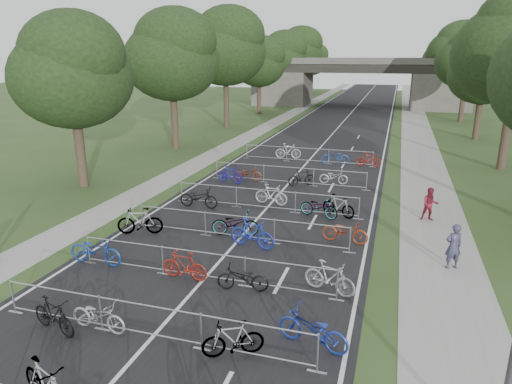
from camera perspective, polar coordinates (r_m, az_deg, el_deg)
road at (r=56.69m, az=11.10°, el=8.90°), size 11.00×140.00×0.01m
sidewalk_right at (r=56.41m, az=19.28°, el=8.24°), size 3.00×140.00×0.01m
sidewalk_left at (r=57.96m, az=3.63°, el=9.34°), size 2.00×140.00×0.01m
lane_markings at (r=56.69m, az=11.10°, el=8.89°), size 0.12×140.00×0.00m
overpass_bridge at (r=71.24m, az=12.67°, el=13.22°), size 31.00×8.00×7.05m
tree_left_0 at (r=27.88m, az=-21.99°, el=13.55°), size 6.72×6.72×10.25m
tree_left_1 at (r=38.00m, az=-10.44°, el=16.24°), size 7.56×7.56×11.53m
tree_left_2 at (r=48.98m, az=-3.77°, el=17.49°), size 8.40×8.40×12.81m
tree_right_2 at (r=46.38m, az=26.76°, el=13.15°), size 6.16×6.16×9.39m
tree_left_3 at (r=60.36m, az=0.46°, el=15.84°), size 6.72×6.72×10.25m
tree_right_3 at (r=58.24m, az=25.08°, el=14.72°), size 7.17×7.17×10.93m
tree_left_4 at (r=71.93m, az=3.33°, el=16.62°), size 7.56×7.56×11.53m
tree_right_4 at (r=70.17m, az=23.95°, el=15.76°), size 8.18×8.18×12.47m
tree_left_5 at (r=83.62m, az=5.42°, el=17.16°), size 8.40×8.40×12.81m
tree_right_5 at (r=82.13m, az=22.91°, el=14.45°), size 6.16×6.16×9.39m
tree_left_6 at (r=95.40m, az=6.95°, el=16.08°), size 6.72×6.72×10.25m
tree_right_6 at (r=94.08m, az=22.34°, el=15.25°), size 7.17×7.17×10.93m
barrier_row_1 at (r=13.18m, az=-13.20°, el=-15.56°), size 9.70×0.08×1.10m
barrier_row_2 at (r=15.97m, az=-6.69°, el=-9.16°), size 9.70×0.08×1.10m
barrier_row_3 at (r=19.20m, az=-2.14°, el=-4.46°), size 9.70×0.08×1.10m
barrier_row_4 at (r=22.80m, az=1.17°, el=-0.97°), size 9.70×0.08×1.10m
barrier_row_5 at (r=27.45m, az=4.05°, el=2.08°), size 9.70×0.08×1.10m
barrier_row_6 at (r=33.17m, az=6.44°, el=4.59°), size 9.70×0.08×1.10m
bike_4 at (r=14.33m, az=-23.98°, el=-13.94°), size 1.82×0.94×1.05m
bike_5 at (r=14.00m, az=-19.09°, el=-14.40°), size 1.80×0.72×0.93m
bike_6 at (r=12.32m, az=-2.90°, el=-17.90°), size 1.67×1.19×0.99m
bike_7 at (r=12.67m, az=7.09°, el=-16.73°), size 2.13×1.19×1.06m
bike_8 at (r=18.01m, az=-19.42°, el=-6.87°), size 2.15×0.75×1.13m
bike_9 at (r=16.14m, az=-8.93°, el=-9.08°), size 1.74×0.58×1.03m
bike_10 at (r=15.25m, az=-1.67°, el=-10.74°), size 1.80×0.87×0.91m
bike_11 at (r=15.27m, az=9.18°, el=-10.53°), size 1.89×1.05×1.09m
bike_12 at (r=20.38m, az=-14.30°, el=-3.56°), size 2.05×1.18×1.19m
bike_13 at (r=19.66m, az=-2.63°, el=-3.97°), size 2.15×1.17×1.07m
bike_14 at (r=18.43m, az=-0.51°, el=-5.21°), size 2.05×0.93×1.19m
bike_15 at (r=19.26m, az=11.07°, el=-4.84°), size 1.97×0.86×1.01m
bike_16 at (r=23.34m, az=-7.17°, el=-0.69°), size 2.06×0.72×1.08m
bike_17 at (r=23.65m, az=1.92°, el=-0.33°), size 1.84×0.71×1.08m
bike_18 at (r=22.01m, az=7.86°, el=-1.89°), size 2.04×1.18×1.02m
bike_19 at (r=22.26m, az=10.27°, el=-1.72°), size 1.82×1.20×1.07m
bike_20 at (r=27.72m, az=-3.23°, el=2.19°), size 1.81×0.84×1.05m
bike_21 at (r=28.18m, az=-1.00°, el=2.31°), size 1.80×0.90×0.90m
bike_22 at (r=27.20m, az=5.71°, el=1.80°), size 1.66×1.28×1.00m
bike_23 at (r=27.86m, az=9.68°, el=1.89°), size 1.75×0.73×0.89m
bike_25 at (r=34.33m, az=4.05°, el=5.12°), size 1.97×0.79×1.15m
bike_26 at (r=33.00m, az=9.87°, el=4.33°), size 2.07×1.09×1.03m
bike_27 at (r=32.66m, az=13.87°, el=3.94°), size 1.70×0.49×1.02m
pedestrian_a at (r=18.06m, az=23.44°, el=-6.27°), size 0.74×0.63×1.71m
pedestrian_b at (r=22.80m, az=20.94°, el=-1.47°), size 0.86×0.72×1.58m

